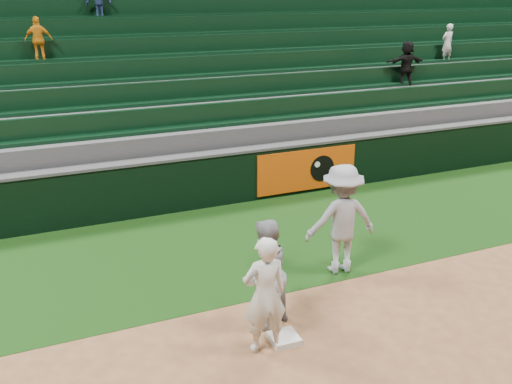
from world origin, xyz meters
TOP-DOWN VIEW (x-y plane):
  - ground at (0.00, 0.00)m, footprint 70.00×70.00m
  - foul_grass at (0.00, 3.00)m, footprint 36.00×4.20m
  - first_base at (-0.16, -0.29)m, footprint 0.40×0.40m
  - first_baseman at (-0.49, -0.34)m, footprint 0.64×0.43m
  - baserunner at (-0.25, 0.22)m, footprint 1.00×0.91m
  - base_coach at (1.66, 1.26)m, footprint 1.34×0.88m
  - field_wall at (0.03, 5.20)m, footprint 36.00×0.45m
  - stadium_seating at (0.00, 8.97)m, footprint 36.00×5.95m

SIDE VIEW (x-z plane):
  - ground at x=0.00m, z-range 0.00..0.00m
  - foul_grass at x=0.00m, z-range 0.00..0.01m
  - first_base at x=-0.16m, z-range 0.00..0.09m
  - field_wall at x=0.03m, z-range 0.01..1.26m
  - baserunner at x=-0.25m, z-range 0.00..1.68m
  - first_baseman at x=-0.49m, z-range 0.00..1.70m
  - base_coach at x=1.66m, z-range 0.01..1.96m
  - stadium_seating at x=0.00m, z-range -0.80..4.20m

